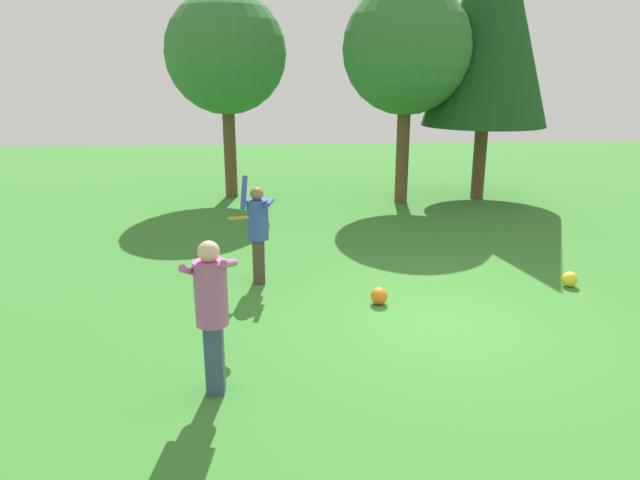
{
  "coord_description": "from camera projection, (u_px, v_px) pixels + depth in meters",
  "views": [
    {
      "loc": [
        -2.14,
        -7.15,
        3.32
      ],
      "look_at": [
        -1.62,
        0.55,
        1.05
      ],
      "focal_mm": 32.55,
      "sensor_mm": 36.0,
      "label": 1
    }
  ],
  "objects": [
    {
      "name": "frisbee",
      "position": [
        238.0,
        218.0,
        7.49
      ],
      "size": [
        0.31,
        0.31,
        0.11
      ],
      "color": "orange"
    },
    {
      "name": "tree_left",
      "position": [
        226.0,
        54.0,
        14.77
      ],
      "size": [
        3.09,
        3.09,
        5.28
      ],
      "color": "brown",
      "rests_on": "ground_plane"
    },
    {
      "name": "person_thrower",
      "position": [
        258.0,
        227.0,
        9.15
      ],
      "size": [
        0.53,
        0.55,
        1.74
      ],
      "rotation": [
        0.0,
        0.0,
        -1.69
      ],
      "color": "#4C382D",
      "rests_on": "ground_plane"
    },
    {
      "name": "ball_yellow",
      "position": [
        570.0,
        279.0,
        9.21
      ],
      "size": [
        0.24,
        0.24,
        0.24
      ],
      "primitive_type": "sphere",
      "color": "yellow",
      "rests_on": "ground_plane"
    },
    {
      "name": "ground_plane",
      "position": [
        441.0,
        323.0,
        7.91
      ],
      "size": [
        40.0,
        40.0,
        0.0
      ],
      "primitive_type": "plane",
      "color": "#387A2D"
    },
    {
      "name": "person_catcher",
      "position": [
        212.0,
        305.0,
        5.94
      ],
      "size": [
        0.53,
        0.62,
        1.69
      ],
      "rotation": [
        0.0,
        0.0,
        1.47
      ],
      "color": "#38476B",
      "rests_on": "ground_plane"
    },
    {
      "name": "ball_orange",
      "position": [
        379.0,
        296.0,
        8.51
      ],
      "size": [
        0.25,
        0.25,
        0.25
      ],
      "primitive_type": "sphere",
      "color": "orange",
      "rests_on": "ground_plane"
    },
    {
      "name": "tree_center",
      "position": [
        407.0,
        50.0,
        14.08
      ],
      "size": [
        3.14,
        3.14,
        5.37
      ],
      "color": "brown",
      "rests_on": "ground_plane"
    },
    {
      "name": "tree_right",
      "position": [
        491.0,
        11.0,
        14.27
      ],
      "size": [
        3.16,
        3.16,
        7.55
      ],
      "color": "brown",
      "rests_on": "ground_plane"
    }
  ]
}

